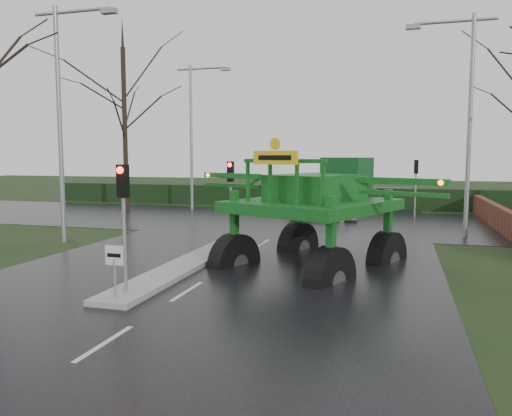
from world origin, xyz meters
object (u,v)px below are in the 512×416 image
(keep_left_sign, at_px, (115,263))
(traffic_signal_far, at_px, (416,175))
(white_sedan, at_px, (322,221))
(street_light_left_near, at_px, (65,103))
(street_light_right, at_px, (463,106))
(street_light_left_far, at_px, (195,124))
(traffic_signal_mid, at_px, (231,184))
(traffic_signal_near, at_px, (123,201))
(crop_sprayer, at_px, (239,191))

(keep_left_sign, bearing_deg, traffic_signal_far, 70.07)
(keep_left_sign, xyz_separation_m, white_sedan, (2.55, 17.96, -1.06))
(traffic_signal_far, height_order, street_light_left_near, street_light_left_near)
(white_sedan, bearing_deg, street_light_right, -125.93)
(street_light_left_far, bearing_deg, traffic_signal_mid, -61.14)
(street_light_right, xyz_separation_m, street_light_left_far, (-16.39, 8.00, 0.00))
(traffic_signal_far, distance_m, white_sedan, 6.85)
(traffic_signal_near, height_order, traffic_signal_mid, same)
(traffic_signal_far, bearing_deg, traffic_signal_near, 69.64)
(keep_left_sign, height_order, street_light_right, street_light_right)
(keep_left_sign, height_order, traffic_signal_near, traffic_signal_near)
(traffic_signal_near, bearing_deg, street_light_left_near, 134.53)
(traffic_signal_far, xyz_separation_m, street_light_right, (1.69, -8.01, 3.40))
(keep_left_sign, height_order, street_light_left_far, street_light_left_far)
(street_light_left_far, xyz_separation_m, crop_sprayer, (8.42, -16.01, -3.44))
(keep_left_sign, relative_size, crop_sprayer, 0.15)
(street_light_left_near, height_order, street_light_left_far, same)
(traffic_signal_near, xyz_separation_m, traffic_signal_far, (7.80, 21.02, 0.00))
(street_light_left_far, bearing_deg, traffic_signal_far, 0.03)
(traffic_signal_far, xyz_separation_m, street_light_left_near, (-14.69, -14.01, 3.40))
(traffic_signal_far, bearing_deg, white_sedan, 34.10)
(street_light_right, distance_m, crop_sprayer, 11.81)
(traffic_signal_far, bearing_deg, street_light_right, 101.95)
(street_light_right, bearing_deg, crop_sprayer, -134.87)
(street_light_right, height_order, crop_sprayer, street_light_right)
(street_light_right, distance_m, street_light_left_far, 18.24)
(traffic_signal_mid, bearing_deg, crop_sprayer, -66.52)
(traffic_signal_near, distance_m, traffic_signal_far, 22.42)
(street_light_left_near, xyz_separation_m, street_light_right, (16.39, 6.00, 0.00))
(traffic_signal_mid, distance_m, street_light_left_near, 7.83)
(traffic_signal_far, bearing_deg, crop_sprayer, 68.60)
(street_light_left_near, distance_m, street_light_right, 17.45)
(traffic_signal_near, distance_m, traffic_signal_mid, 8.50)
(street_light_left_near, xyz_separation_m, crop_sprayer, (8.42, -2.01, -3.44))
(traffic_signal_mid, height_order, white_sedan, traffic_signal_mid)
(crop_sprayer, height_order, white_sedan, crop_sprayer)
(traffic_signal_mid, xyz_separation_m, crop_sprayer, (1.52, -3.50, -0.04))
(keep_left_sign, distance_m, street_light_right, 17.23)
(traffic_signal_mid, distance_m, street_light_right, 11.05)
(traffic_signal_mid, relative_size, crop_sprayer, 0.40)
(crop_sprayer, bearing_deg, street_light_left_far, 141.35)
(keep_left_sign, relative_size, street_light_left_far, 0.14)
(keep_left_sign, xyz_separation_m, traffic_signal_mid, (0.00, 8.99, 1.53))
(street_light_left_near, relative_size, street_light_left_far, 1.00)
(traffic_signal_mid, bearing_deg, street_light_left_far, 118.86)
(street_light_left_far, distance_m, crop_sprayer, 18.41)
(street_light_left_near, bearing_deg, traffic_signal_far, 43.63)
(white_sedan, bearing_deg, street_light_left_near, 134.66)
(traffic_signal_mid, relative_size, street_light_left_far, 0.35)
(street_light_left_near, bearing_deg, white_sedan, 47.90)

